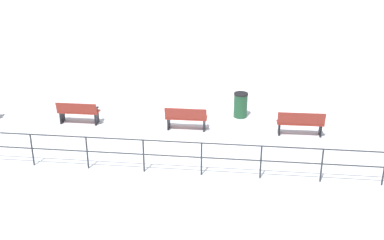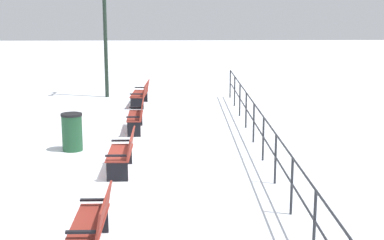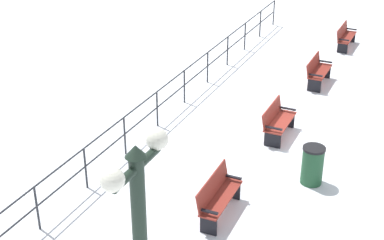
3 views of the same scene
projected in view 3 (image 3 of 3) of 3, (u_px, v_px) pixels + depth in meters
ground_plane at (279, 136)px, 16.37m from camera, size 80.00×80.00×0.00m
bench_second at (218, 195)px, 12.84m from camera, size 0.52×1.69×0.96m
bench_third at (277, 121)px, 16.19m from camera, size 0.59×1.54×0.93m
bench_fourth at (318, 71)px, 19.51m from camera, size 0.56×1.57×0.91m
bench_fifth at (345, 36)px, 22.85m from camera, size 0.49×1.67×0.86m
waterfront_railing at (171, 91)px, 17.34m from camera, size 0.05×19.86×1.11m
trash_bin at (312, 165)px, 14.02m from camera, size 0.55×0.55×0.99m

